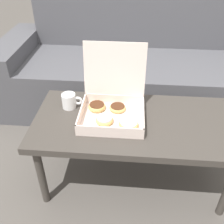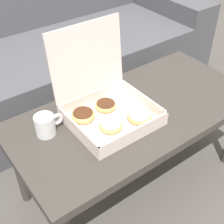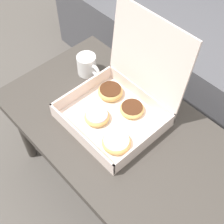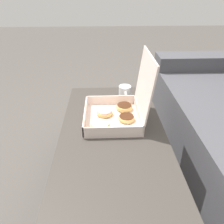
{
  "view_description": "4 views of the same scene",
  "coord_description": "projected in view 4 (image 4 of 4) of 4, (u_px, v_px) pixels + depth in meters",
  "views": [
    {
      "loc": [
        -0.03,
        -1.29,
        1.38
      ],
      "look_at": [
        -0.13,
        -0.12,
        0.53
      ],
      "focal_mm": 42.0,
      "sensor_mm": 36.0,
      "label": 1
    },
    {
      "loc": [
        -0.75,
        -0.94,
        1.35
      ],
      "look_at": [
        -0.13,
        -0.12,
        0.53
      ],
      "focal_mm": 50.0,
      "sensor_mm": 36.0,
      "label": 2
    },
    {
      "loc": [
        0.4,
        -0.6,
        1.44
      ],
      "look_at": [
        -0.13,
        -0.12,
        0.53
      ],
      "focal_mm": 50.0,
      "sensor_mm": 36.0,
      "label": 3
    },
    {
      "loc": [
        0.94,
        -0.16,
        1.17
      ],
      "look_at": [
        -0.13,
        -0.12,
        0.53
      ],
      "focal_mm": 35.0,
      "sensor_mm": 36.0,
      "label": 4
    }
  ],
  "objects": [
    {
      "name": "pastry_box",
      "position": [
        120.0,
        109.0,
        1.24
      ],
      "size": [
        0.35,
        0.36,
        0.38
      ],
      "color": "silver",
      "rests_on": "coffee_table"
    },
    {
      "name": "coffee_table",
      "position": [
        113.0,
        140.0,
        1.19
      ],
      "size": [
        1.15,
        0.56,
        0.48
      ],
      "color": "#3D3833",
      "rests_on": "ground_plane"
    },
    {
      "name": "coffee_mug",
      "position": [
        125.0,
        92.0,
        1.48
      ],
      "size": [
        0.12,
        0.08,
        0.09
      ],
      "color": "white",
      "rests_on": "coffee_table"
    },
    {
      "name": "ground_plane",
      "position": [
        131.0,
        192.0,
        1.41
      ],
      "size": [
        12.0,
        12.0,
        0.0
      ],
      "primitive_type": "plane",
      "color": "#514C47"
    }
  ]
}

